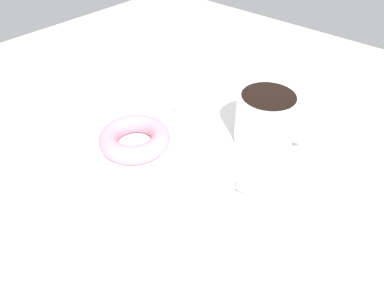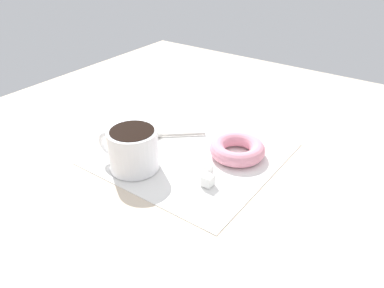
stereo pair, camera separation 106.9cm
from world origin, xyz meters
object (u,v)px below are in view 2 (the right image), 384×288
Objects in this scene: spoon at (162,135)px; sugar_cube_extra at (208,169)px; coffee_cup at (133,148)px; donut at (237,149)px; sugar_cube at (208,180)px.

spoon is 7.47× the size of sugar_cube_extra.
coffee_cup is at bearing 27.22° from sugar_cube_extra.
spoon is at bearing 8.61° from donut.
spoon is 5.61× the size of sugar_cube.
donut is at bearing -87.36° from sugar_cube.
sugar_cube is at bearing 122.32° from sugar_cube_extra.
donut is 11.52cm from sugar_cube.
sugar_cube is 3.75cm from sugar_cube_extra.
donut reaches higher than sugar_cube.
donut is 7.46× the size of sugar_cube_extra.
sugar_cube is (-17.59, 8.91, 0.58)cm from spoon.
sugar_cube is at bearing 92.64° from donut.
coffee_cup reaches higher than sugar_cube_extra.
spoon is 19.72cm from sugar_cube.
coffee_cup is 20.46cm from donut.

